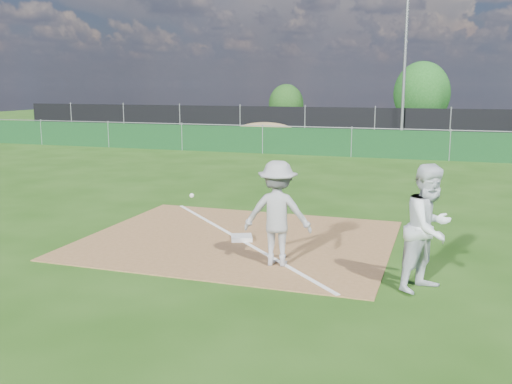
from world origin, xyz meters
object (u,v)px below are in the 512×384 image
at_px(first_base, 242,238).
at_px(play_at_first, 277,213).
at_px(car_left, 276,119).
at_px(car_right, 454,125).
at_px(tree_mid, 422,94).
at_px(light_pole, 405,67).
at_px(runner, 429,228).
at_px(tree_left, 286,104).
at_px(car_mid, 367,121).

height_order(first_base, play_at_first, play_at_first).
bearing_deg(car_left, first_base, -139.89).
distance_m(car_right, tree_mid, 6.49).
height_order(light_pole, tree_mid, light_pole).
height_order(play_at_first, runner, runner).
xyz_separation_m(play_at_first, tree_left, (-8.98, 32.84, 0.68)).
height_order(car_right, tree_mid, tree_mid).
distance_m(runner, car_left, 30.18).
relative_size(light_pole, tree_mid, 1.70).
distance_m(light_pole, car_right, 6.74).
xyz_separation_m(play_at_first, tree_mid, (0.78, 33.95, 1.51)).
distance_m(first_base, tree_left, 32.57).
relative_size(play_at_first, tree_left, 0.70).
distance_m(car_mid, tree_left, 8.08).
bearing_deg(light_pole, tree_mid, 87.50).
relative_size(runner, car_mid, 0.43).
bearing_deg(car_right, tree_mid, 24.97).
bearing_deg(runner, car_left, 54.41).
distance_m(play_at_first, tree_mid, 33.99).
distance_m(car_left, car_mid, 6.02).
height_order(first_base, tree_left, tree_left).
bearing_deg(runner, tree_left, 52.54).
height_order(light_pole, first_base, light_pole).
distance_m(car_right, tree_left, 12.96).
height_order(car_mid, car_right, car_mid).
height_order(runner, car_left, runner).
distance_m(first_base, car_mid, 27.16).
bearing_deg(car_right, tree_left, 72.22).
xyz_separation_m(car_mid, tree_left, (-6.69, 4.45, 0.85)).
bearing_deg(car_left, car_mid, -59.04).
bearing_deg(tree_left, first_base, -76.01).
height_order(car_left, car_mid, car_left).
bearing_deg(runner, tree_mid, 36.36).
bearing_deg(car_mid, runner, -153.10).
bearing_deg(first_base, car_mid, 92.48).
bearing_deg(play_at_first, tree_left, 105.30).
bearing_deg(car_mid, play_at_first, -157.89).
distance_m(runner, car_right, 28.58).
height_order(car_left, car_right, car_left).
relative_size(first_base, tree_mid, 0.09).
height_order(car_mid, tree_mid, tree_mid).
bearing_deg(first_base, tree_left, 103.99).
bearing_deg(play_at_first, car_right, 83.80).
relative_size(first_base, runner, 0.21).
relative_size(play_at_first, runner, 1.12).
distance_m(car_mid, tree_mid, 6.56).
height_order(runner, car_mid, runner).
bearing_deg(first_base, tree_mid, 86.68).
bearing_deg(first_base, runner, -25.27).
height_order(first_base, car_mid, car_mid).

